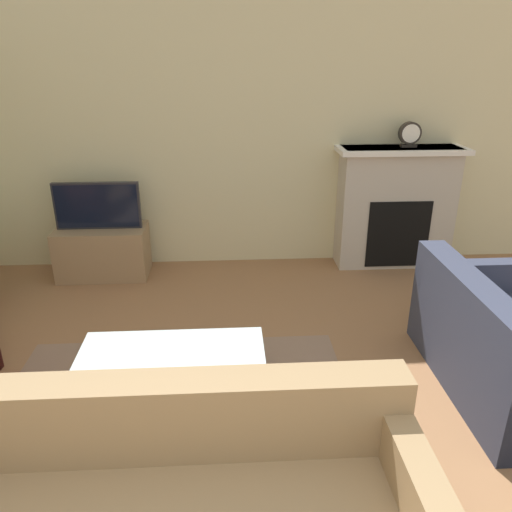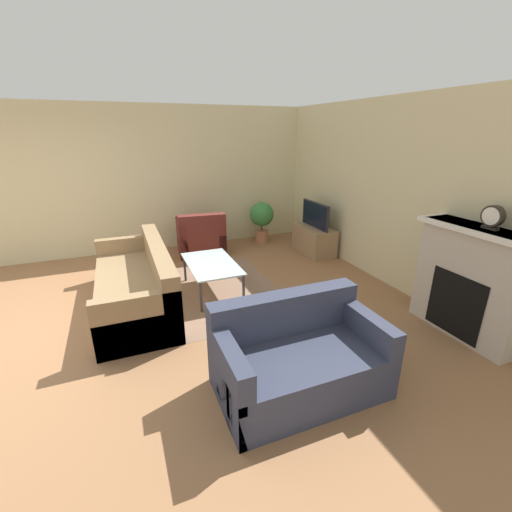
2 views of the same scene
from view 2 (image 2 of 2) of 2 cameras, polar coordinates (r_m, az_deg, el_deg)
name	(u,v)px [view 2 (image 2 of 2)]	position (r m, az deg, el deg)	size (l,w,h in m)	color
ground_plane	(29,334)	(4.89, -33.68, -10.72)	(20.00, 20.00, 0.00)	#936642
wall_back	(378,192)	(5.68, 19.70, 10.07)	(8.27, 0.06, 2.70)	beige
wall_left	(185,178)	(7.03, -11.83, 12.53)	(0.06, 7.88, 2.70)	beige
area_rug	(212,291)	(5.11, -7.27, -5.86)	(2.35, 1.86, 0.00)	#896B56
fireplace	(471,281)	(4.50, 32.20, -3.51)	(1.31, 0.41, 1.27)	#BCB2A3
tv_stand	(314,240)	(6.66, 9.61, 2.64)	(0.90, 0.47, 0.52)	#997A56
tv	(315,215)	(6.53, 9.85, 6.78)	(0.84, 0.06, 0.47)	#232328
couch_sectional	(137,286)	(4.84, -19.15, -4.69)	(2.31, 0.91, 0.82)	#8C704C
couch_loveseat	(298,359)	(3.24, 7.00, -16.70)	(0.86, 1.47, 0.82)	#33384C
armchair_by_window	(201,238)	(6.61, -9.13, 2.92)	(0.84, 0.92, 0.82)	#5B231E
coffee_table	(211,265)	(4.95, -7.43, -1.58)	(1.15, 0.66, 0.45)	#333338
potted_plant	(262,217)	(7.18, 0.95, 6.44)	(0.50, 0.50, 0.85)	#AD704C
mantel_clock	(493,217)	(4.26, 34.74, 5.37)	(0.22, 0.07, 0.25)	#28231E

